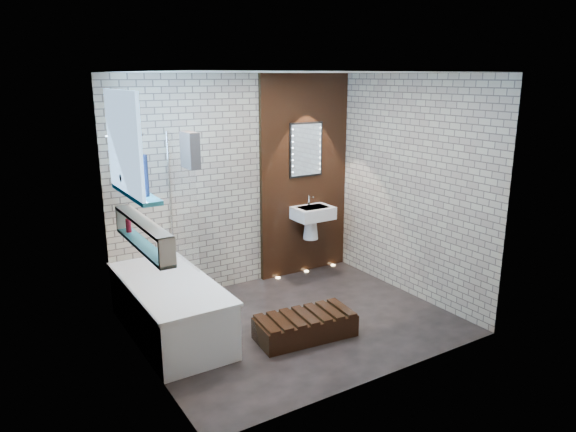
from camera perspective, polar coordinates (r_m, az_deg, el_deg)
ground at (r=5.80m, az=0.80°, el=-11.38°), size 3.20×3.20×0.00m
room_shell at (r=5.35m, az=0.85°, el=1.20°), size 3.24×3.20×2.60m
walnut_panel at (r=6.90m, az=1.77°, el=4.31°), size 1.30×0.06×2.60m
clerestory_window at (r=4.93m, az=-17.07°, el=6.48°), size 0.18×1.00×0.94m
display_niche at (r=4.89m, az=-15.39°, el=-1.88°), size 0.14×1.30×0.26m
bathtub at (r=5.56m, az=-12.62°, el=-9.64°), size 0.79×1.74×0.70m
bath_screen at (r=5.75m, az=-11.33°, el=1.68°), size 0.01×0.78×1.40m
towel at (r=5.38m, az=-10.53°, el=7.00°), size 0.11×0.28×0.36m
shower_head at (r=5.56m, az=-16.12°, el=8.47°), size 0.18×0.18×0.02m
washbasin at (r=6.85m, az=2.65°, el=-0.15°), size 0.50×0.36×0.58m
led_mirror at (r=6.81m, az=1.97°, el=7.16°), size 0.50×0.02×0.70m
walnut_step at (r=5.46m, az=1.87°, el=-11.87°), size 1.04×0.54×0.22m
niche_bottles at (r=4.91m, az=-15.39°, el=-2.26°), size 0.05×1.02×0.13m
sill_vases at (r=5.06m, az=-16.37°, el=4.04°), size 0.22×0.56×0.36m
floor_uplights at (r=7.20m, az=2.00°, el=-5.96°), size 0.96×0.06×0.01m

